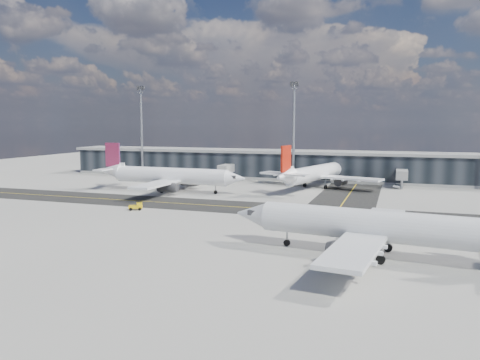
{
  "coord_description": "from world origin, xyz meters",
  "views": [
    {
      "loc": [
        28.86,
        -85.42,
        17.18
      ],
      "look_at": [
        -3.1,
        8.8,
        5.0
      ],
      "focal_mm": 35.0,
      "sensor_mm": 36.0,
      "label": 1
    }
  ],
  "objects": [
    {
      "name": "airliner_redtail",
      "position": [
        8.38,
        37.6,
        3.94
      ],
      "size": [
        34.14,
        39.66,
        11.92
      ],
      "rotation": [
        0.0,
        0.0,
        -0.28
      ],
      "color": "white",
      "rests_on": "ground"
    },
    {
      "name": "floodlight_masts",
      "position": [
        0.0,
        48.0,
        15.61
      ],
      "size": [
        102.5,
        0.7,
        28.9
      ],
      "color": "gray",
      "rests_on": "ground"
    },
    {
      "name": "terminal_concourse",
      "position": [
        0.04,
        54.93,
        4.09
      ],
      "size": [
        152.0,
        19.8,
        8.8
      ],
      "color": "black",
      "rests_on": "ground"
    },
    {
      "name": "taxiway_lanes",
      "position": [
        3.91,
        10.74,
        0.01
      ],
      "size": [
        180.0,
        63.0,
        0.03
      ],
      "color": "black",
      "rests_on": "ground"
    },
    {
      "name": "airliner_af",
      "position": [
        -25.58,
        19.38,
        3.97
      ],
      "size": [
        40.46,
        34.43,
        12.01
      ],
      "rotation": [
        0.0,
        0.0,
        -1.59
      ],
      "color": "white",
      "rests_on": "ground"
    },
    {
      "name": "ground",
      "position": [
        0.0,
        0.0,
        0.0
      ],
      "size": [
        300.0,
        300.0,
        0.0
      ],
      "primitive_type": "plane",
      "color": "gray",
      "rests_on": "ground"
    },
    {
      "name": "service_van",
      "position": [
        29.05,
        44.0,
        0.64
      ],
      "size": [
        2.62,
        4.84,
        1.29
      ],
      "primitive_type": "imported",
      "rotation": [
        0.0,
        0.0,
        -0.11
      ],
      "color": "white",
      "rests_on": "ground"
    },
    {
      "name": "baggage_tug",
      "position": [
        -19.83,
        -5.6,
        0.82
      ],
      "size": [
        2.87,
        2.19,
        1.63
      ],
      "rotation": [
        0.0,
        0.0,
        -1.15
      ],
      "color": "yellow",
      "rests_on": "ground"
    },
    {
      "name": "airliner_near",
      "position": [
        27.29,
        -24.24,
        4.01
      ],
      "size": [
        40.97,
        35.02,
        12.13
      ],
      "rotation": [
        0.0,
        0.0,
        1.45
      ],
      "color": "silver",
      "rests_on": "ground"
    }
  ]
}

